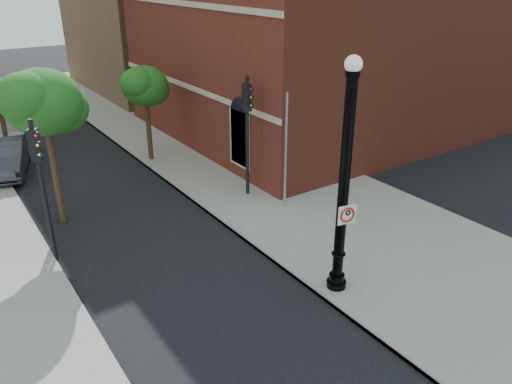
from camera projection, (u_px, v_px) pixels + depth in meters
ground at (266, 323)px, 13.91m from camera, size 120.00×120.00×0.00m
sidewalk_right at (247, 168)px, 24.50m from camera, size 8.00×60.00×0.12m
curb_edge at (174, 186)px, 22.46m from camera, size 0.10×60.00×0.14m
brick_wall_building at (348, 18)px, 30.13m from camera, size 22.30×16.30×12.50m
lamppost at (343, 193)px, 14.00m from camera, size 0.60×0.60×7.06m
no_parking_sign at (347, 215)px, 14.14m from camera, size 0.58×0.15×0.59m
parked_car at (6, 156)px, 23.86m from camera, size 3.15×5.33×1.66m
traffic_signal_left at (40, 169)px, 15.60m from camera, size 0.39×0.43×4.89m
traffic_signal_right at (247, 118)px, 20.23m from camera, size 0.39×0.45×5.18m
utility_pole at (286, 154)px, 19.49m from camera, size 0.10×0.10×4.83m
street_tree_a at (44, 103)px, 17.61m from camera, size 3.28×2.97×5.92m
street_tree_c at (145, 87)px, 24.08m from camera, size 2.68×2.42×4.82m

